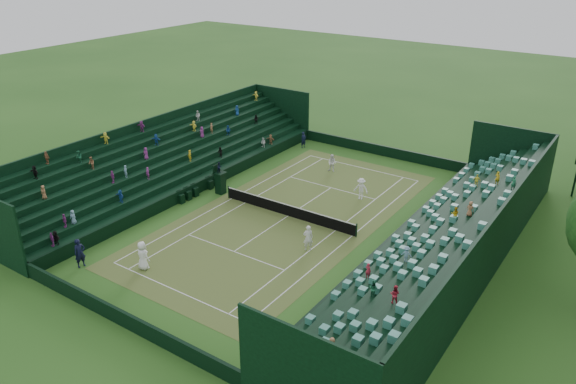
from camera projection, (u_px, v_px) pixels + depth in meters
name	position (u px, v px, depth m)	size (l,w,h in m)	color
ground	(288.00, 216.00, 42.28)	(160.00, 160.00, 0.00)	#27551B
court_surface	(288.00, 216.00, 42.27)	(12.97, 26.77, 0.01)	#3A7125
perimeter_wall_north	(381.00, 150.00, 54.02)	(17.17, 0.20, 1.00)	black
perimeter_wall_south	(121.00, 318.00, 30.12)	(17.17, 0.20, 1.00)	black
perimeter_wall_east	(392.00, 242.00, 37.70)	(0.20, 31.77, 1.00)	black
perimeter_wall_west	(204.00, 185.00, 46.44)	(0.20, 31.77, 1.00)	black
north_grandstand	(455.00, 245.00, 35.12)	(6.60, 32.00, 4.90)	black
south_grandstand	(166.00, 163.00, 48.16)	(6.60, 32.00, 4.90)	black
tennis_net	(288.00, 210.00, 42.06)	(11.67, 0.10, 1.06)	black
umpire_chair	(220.00, 180.00, 45.67)	(0.86, 0.86, 2.72)	black
courtside_chairs	(202.00, 188.00, 46.12)	(0.48, 5.46, 1.05)	black
player_near_west	(143.00, 256.00, 35.14)	(0.94, 0.61, 1.92)	white
player_near_east	(308.00, 238.00, 37.29)	(0.67, 0.44, 1.85)	white
player_far_west	(332.00, 163.00, 50.11)	(0.78, 0.61, 1.60)	white
player_far_east	(361.00, 189.00, 44.72)	(1.16, 0.67, 1.79)	white
line_judge_north	(304.00, 140.00, 55.86)	(0.60, 0.39, 1.63)	black
line_judge_south	(80.00, 253.00, 35.40)	(0.71, 0.46, 1.94)	black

